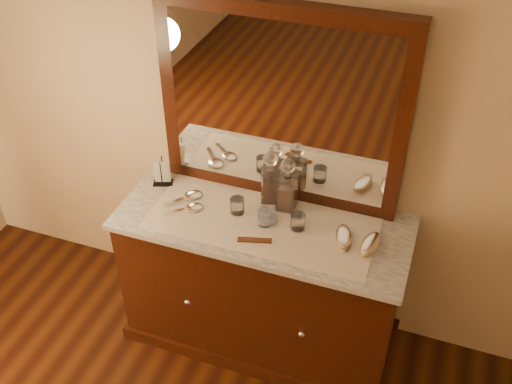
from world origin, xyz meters
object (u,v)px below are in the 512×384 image
Objects in this scene: decanter_left at (270,182)px; brush_far at (370,244)px; comb at (255,240)px; brush_near at (343,238)px; dresser_cabinet at (262,284)px; hand_mirror_inner at (190,208)px; napkin_rack at (162,174)px; decanter_right at (287,190)px; hand_mirror_outer at (189,196)px; pin_dish at (269,219)px; mirror_frame at (281,107)px.

decanter_left is 1.60× the size of brush_far.
brush_near reaches higher than comb.
decanter_left is (-0.02, 0.16, 0.55)m from dresser_cabinet.
brush_near is 0.97× the size of hand_mirror_inner.
decanter_right is (0.67, 0.02, 0.05)m from napkin_rack.
brush_far is (0.52, 0.13, 0.02)m from comb.
napkin_rack reaches higher than hand_mirror_outer.
decanter_left is at bearing 5.47° from napkin_rack.
decanter_left reaches higher than pin_dish.
pin_dish reaches higher than dresser_cabinet.
pin_dish is (0.03, 0.01, 0.45)m from dresser_cabinet.
napkin_rack is at bearing -178.13° from decanter_right.
napkin_rack is 0.28m from hand_mirror_inner.
decanter_left is (-0.05, 0.16, 0.10)m from pin_dish.
mirror_frame reaches higher than napkin_rack.
napkin_rack reaches higher than pin_dish.
mirror_frame is 0.75m from napkin_rack.
dresser_cabinet is 4.94× the size of decanter_left.
dresser_cabinet is at bearing -90.00° from mirror_frame.
brush_far is at bearing -26.76° from mirror_frame.
pin_dish is at bearing -73.12° from decanter_left.
comb is at bearing -24.42° from hand_mirror_outer.
hand_mirror_outer is at bearing -153.27° from mirror_frame.
comb is 0.56× the size of decanter_right.
hand_mirror_inner is (0.04, -0.09, -0.00)m from hand_mirror_outer.
mirror_frame is at bearing 38.44° from hand_mirror_inner.
dresser_cabinet is 0.61m from hand_mirror_outer.
comb is 0.82× the size of hand_mirror_outer.
decanter_right is at bearing 155.12° from brush_near.
hand_mirror_inner is at bearing -177.84° from brush_near.
brush_near is at bearing 178.71° from brush_far.
decanter_left is 0.42m from hand_mirror_outer.
napkin_rack is 1.00m from brush_near.
hand_mirror_outer is 1.06× the size of hand_mirror_inner.
brush_far is 0.90× the size of hand_mirror_outer.
napkin_rack is 0.68m from decanter_right.
decanter_left is 0.42m from hand_mirror_inner.
decanter_right is 1.48× the size of hand_mirror_outer.
hand_mirror_inner is at bearing -178.33° from brush_far.
brush_far reaches higher than hand_mirror_inner.
mirror_frame reaches higher than hand_mirror_inner.
decanter_left is (0.57, 0.05, 0.05)m from napkin_rack.
decanter_right is 0.37m from brush_near.
decanter_left is (-0.03, 0.32, 0.11)m from comb.
hand_mirror_inner is at bearing -34.57° from napkin_rack.
decanter_right is at bearing 161.26° from brush_far.
hand_mirror_inner is (0.23, -0.16, -0.05)m from napkin_rack.
pin_dish is at bearing 17.84° from dresser_cabinet.
decanter_right is 1.64× the size of brush_far.
napkin_rack is 0.86× the size of brush_near.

